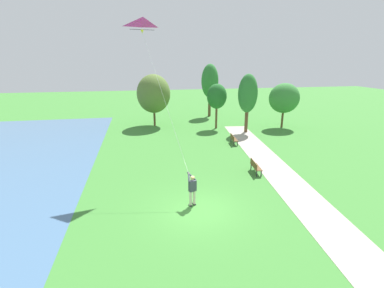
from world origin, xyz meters
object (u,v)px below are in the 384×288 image
Objects in this scene: tree_treeline_left at (248,94)px; park_bench_near_walkway at (255,166)px; person_kite_flyer at (192,188)px; park_bench_far_walkway at (233,139)px; tree_lakeside_far at (210,81)px; tree_lakeside_near at (217,97)px; tree_treeline_right at (154,94)px; tree_horizon_far at (284,98)px; flying_kite at (143,27)px.

park_bench_near_walkway is at bearing -107.96° from tree_treeline_left.
person_kite_flyer is 12.15m from park_bench_far_walkway.
park_bench_far_walkway is 14.07m from tree_lakeside_far.
tree_lakeside_near reaches higher than park_bench_near_walkway.
person_kite_flyer is 17.33m from tree_treeline_left.
tree_horizon_far is (14.42, -3.69, -0.39)m from tree_treeline_right.
person_kite_flyer is 0.26× the size of tree_lakeside_far.
park_bench_near_walkway is 0.30× the size of tree_horizon_far.
tree_lakeside_far reaches higher than tree_treeline_right.
flying_kite reaches higher than tree_horizon_far.
tree_horizon_far is at bearing 49.44° from person_kite_flyer.
park_bench_near_walkway is 0.31× the size of tree_lakeside_near.
tree_treeline_left is (8.72, 14.66, 3.06)m from person_kite_flyer.
tree_horizon_far is at bearing 55.42° from park_bench_near_walkway.
flying_kite is at bearing -144.57° from tree_horizon_far.
tree_treeline_right reaches higher than park_bench_far_walkway.
tree_treeline_right is at bearing 92.43° from person_kite_flyer.
park_bench_far_walkway is at bearing -124.47° from tree_treeline_left.
person_kite_flyer is 0.23× the size of flying_kite.
flying_kite is at bearing -115.15° from tree_lakeside_far.
park_bench_far_walkway is 0.30× the size of tree_horizon_far.
tree_treeline_left reaches higher than person_kite_flyer.
flying_kite is 20.14m from tree_horizon_far.
tree_horizon_far reaches higher than tree_lakeside_near.
tree_lakeside_far is 1.39× the size of tree_horizon_far.
park_bench_near_walkway is (7.20, -1.12, -8.96)m from flying_kite.
tree_lakeside_far reaches higher than tree_lakeside_near.
tree_lakeside_far reaches higher than park_bench_far_walkway.
park_bench_near_walkway is 7.00m from park_bench_far_walkway.
tree_lakeside_near reaches higher than park_bench_far_walkway.
tree_lakeside_near reaches higher than person_kite_flyer.
tree_treeline_left is (3.57, 11.02, 3.60)m from park_bench_near_walkway.
park_bench_near_walkway is at bearing -95.13° from tree_lakeside_far.
tree_lakeside_far is 9.01m from tree_treeline_right.
tree_treeline_left reaches higher than park_bench_near_walkway.
tree_horizon_far is at bearing 14.14° from tree_treeline_left.
flying_kite reaches higher than tree_treeline_right.
person_kite_flyer is at bearing -144.78° from park_bench_near_walkway.
tree_lakeside_far is 1.17× the size of tree_treeline_right.
park_bench_far_walkway is at bearing -53.03° from tree_treeline_right.
tree_lakeside_near is 0.84× the size of tree_treeline_right.
tree_treeline_right is 14.89m from tree_horizon_far.
tree_horizon_far is at bearing 34.63° from park_bench_far_walkway.
person_kite_flyer is at bearing -106.22° from tree_lakeside_far.
park_bench_far_walkway is at bearing -90.66° from tree_lakeside_near.
tree_horizon_far is at bearing 35.43° from flying_kite.
person_kite_flyer is at bearing -120.76° from tree_treeline_left.
flying_kite is 1.61× the size of tree_lakeside_near.
tree_treeline_right reaches higher than person_kite_flyer.
flying_kite is at bearing -137.41° from tree_treeline_left.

